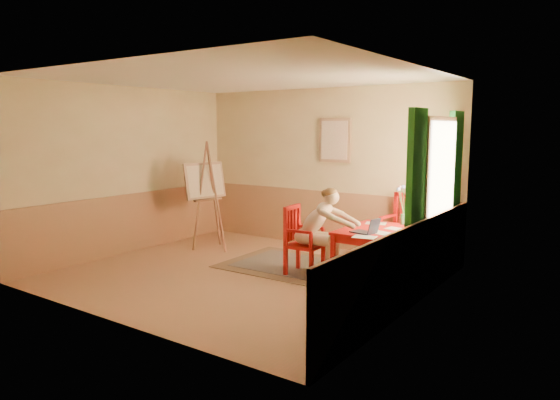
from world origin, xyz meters
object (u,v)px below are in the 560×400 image
Objects in this scene: chair_left at (301,240)px; laptop at (367,230)px; figure at (320,228)px; easel at (206,185)px; chair_back at (402,229)px; table at (372,234)px.

chair_left is 2.52× the size of laptop.
figure is at bearing 179.69° from laptop.
chair_left is 0.53× the size of easel.
easel reaches higher than laptop.
figure reaches higher than chair_back.
easel is (-2.57, 0.44, 0.40)m from figure.
chair_left is (-0.92, -0.40, -0.13)m from table.
easel reaches higher than chair_back.
table is at bearing 31.02° from figure.
easel is at bearing 178.78° from table.
figure reaches higher than laptop.
chair_left reaches higher than laptop.
easel is at bearing 170.24° from figure.
figure is 0.72m from laptop.
figure is at bearing -116.64° from chair_back.
table is 0.64× the size of easel.
table is at bearing -93.15° from chair_back.
table is 0.93× the size of figure.
table is 3.23m from easel.
laptop is at bearing -7.72° from easel.
figure is (-0.68, -1.35, 0.16)m from chair_back.
table is 3.01× the size of laptop.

